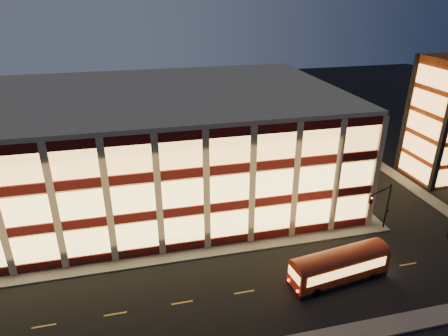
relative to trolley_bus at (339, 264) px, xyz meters
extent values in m
plane|color=black|center=(-13.53, 6.50, -1.91)|extent=(200.00, 200.00, 0.00)
cube|color=#514F4C|center=(-16.53, 7.50, -1.84)|extent=(54.00, 2.00, 0.15)
cube|color=#514F4C|center=(9.47, 23.50, -1.84)|extent=(2.00, 30.00, 0.15)
cube|color=#514F4C|center=(20.47, 23.50, -1.84)|extent=(2.00, 30.00, 0.15)
cube|color=tan|center=(-16.53, 23.50, 5.09)|extent=(50.00, 30.00, 14.00)
cube|color=tan|center=(-16.53, 23.50, 12.34)|extent=(50.40, 30.40, 0.50)
cube|color=#470C0A|center=(-16.53, 8.38, -1.26)|extent=(50.10, 0.25, 1.00)
cube|color=#E7BF61|center=(-16.53, 8.40, 0.84)|extent=(49.00, 0.20, 3.00)
cube|color=#470C0A|center=(8.59, 23.50, -1.26)|extent=(0.25, 30.10, 1.00)
cube|color=#E7BF61|center=(8.57, 23.50, 0.84)|extent=(0.20, 29.00, 3.00)
cube|color=#470C0A|center=(-16.53, 8.38, 3.14)|extent=(50.10, 0.25, 1.00)
cube|color=#E7BF61|center=(-16.53, 8.40, 5.24)|extent=(49.00, 0.20, 3.00)
cube|color=#470C0A|center=(8.59, 23.50, 3.14)|extent=(0.25, 30.10, 1.00)
cube|color=#E7BF61|center=(8.57, 23.50, 5.24)|extent=(0.20, 29.00, 3.00)
cube|color=#470C0A|center=(-16.53, 8.38, 7.54)|extent=(50.10, 0.25, 1.00)
cube|color=#E7BF61|center=(-16.53, 8.40, 9.64)|extent=(49.00, 0.20, 3.00)
cube|color=#470C0A|center=(8.59, 23.50, 7.54)|extent=(0.25, 30.10, 1.00)
cube|color=#E7BF61|center=(8.57, 23.50, 9.64)|extent=(0.20, 29.00, 3.00)
cube|color=#8C3814|center=(26.47, 18.50, 7.09)|extent=(8.00, 8.00, 18.00)
cube|color=black|center=(22.47, 14.50, 7.09)|extent=(0.60, 0.60, 18.00)
cube|color=black|center=(22.47, 22.50, 7.09)|extent=(0.60, 0.60, 18.00)
cube|color=#FFB659|center=(22.39, 18.50, -0.11)|extent=(0.16, 6.60, 2.60)
cube|color=#FFB659|center=(22.39, 18.50, 3.29)|extent=(0.16, 6.60, 2.60)
cube|color=#FFB659|center=(22.39, 18.50, 6.69)|extent=(0.16, 6.60, 2.60)
cube|color=#FFB659|center=(22.39, 18.50, 10.09)|extent=(0.16, 6.60, 2.60)
cube|color=#FFB659|center=(22.39, 18.50, 13.49)|extent=(0.16, 6.60, 2.60)
cylinder|color=black|center=(9.97, 7.30, 1.09)|extent=(0.18, 0.18, 6.00)
cylinder|color=black|center=(8.22, 6.55, 3.79)|extent=(3.56, 1.63, 0.14)
cube|color=black|center=(6.47, 5.80, 3.29)|extent=(0.32, 0.32, 0.95)
sphere|color=#FF0C05|center=(6.47, 5.62, 3.59)|extent=(0.20, 0.20, 0.20)
cube|color=black|center=(9.97, 7.10, 0.69)|extent=(0.25, 0.18, 0.28)
cube|color=maroon|center=(0.00, 0.00, -0.18)|extent=(10.45, 3.93, 2.34)
cube|color=black|center=(0.00, 0.00, -1.56)|extent=(10.45, 3.93, 0.36)
cylinder|color=black|center=(-3.08, -1.56, -1.45)|extent=(0.95, 0.43, 0.92)
cylinder|color=black|center=(-3.38, 0.66, -1.45)|extent=(0.95, 0.43, 0.92)
cylinder|color=black|center=(3.38, -0.66, -1.45)|extent=(0.95, 0.43, 0.92)
cylinder|color=black|center=(3.08, 1.56, -1.45)|extent=(0.95, 0.43, 0.92)
cube|color=#FFB659|center=(0.18, -1.29, 0.12)|extent=(8.89, 1.30, 1.02)
cube|color=#FFB659|center=(-0.18, 1.29, 0.12)|extent=(8.89, 1.30, 1.02)
camera|label=1|loc=(-18.41, -28.11, 24.75)|focal=32.00mm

